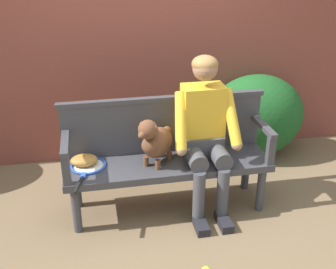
% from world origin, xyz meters
% --- Properties ---
extents(ground_plane, '(40.00, 40.00, 0.00)m').
position_xyz_m(ground_plane, '(0.00, 0.00, 0.00)').
color(ground_plane, brown).
extents(brick_garden_fence, '(8.00, 0.30, 2.50)m').
position_xyz_m(brick_garden_fence, '(0.00, 1.21, 1.25)').
color(brick_garden_fence, brown).
rests_on(brick_garden_fence, ground).
extents(hedge_bush_far_left, '(1.03, 0.74, 0.89)m').
position_xyz_m(hedge_bush_far_left, '(1.10, 0.82, 0.44)').
color(hedge_bush_far_left, '#194C1E').
rests_on(hedge_bush_far_left, ground).
extents(garden_bench, '(1.71, 0.47, 0.46)m').
position_xyz_m(garden_bench, '(0.00, 0.00, 0.40)').
color(garden_bench, '#38383D').
rests_on(garden_bench, ground).
extents(bench_backrest, '(1.75, 0.06, 0.50)m').
position_xyz_m(bench_backrest, '(0.00, 0.21, 0.71)').
color(bench_backrest, '#38383D').
rests_on(bench_backrest, garden_bench).
extents(bench_armrest_left_end, '(0.06, 0.47, 0.28)m').
position_xyz_m(bench_armrest_left_end, '(-0.81, -0.09, 0.66)').
color(bench_armrest_left_end, '#38383D').
rests_on(bench_armrest_left_end, garden_bench).
extents(bench_armrest_right_end, '(0.06, 0.47, 0.28)m').
position_xyz_m(bench_armrest_right_end, '(0.81, -0.09, 0.66)').
color(bench_armrest_right_end, '#38383D').
rests_on(bench_armrest_right_end, garden_bench).
extents(person_seated, '(0.56, 0.64, 1.33)m').
position_xyz_m(person_seated, '(0.30, -0.01, 0.73)').
color(person_seated, black).
rests_on(person_seated, ground).
extents(dog_on_bench, '(0.37, 0.39, 0.43)m').
position_xyz_m(dog_on_bench, '(-0.11, -0.03, 0.68)').
color(dog_on_bench, brown).
rests_on(dog_on_bench, garden_bench).
extents(tennis_racket, '(0.35, 0.58, 0.03)m').
position_xyz_m(tennis_racket, '(-0.66, 0.02, 0.47)').
color(tennis_racket, blue).
rests_on(tennis_racket, garden_bench).
extents(baseball_glove, '(0.23, 0.19, 0.09)m').
position_xyz_m(baseball_glove, '(-0.68, 0.07, 0.51)').
color(baseball_glove, '#9E6B2D').
rests_on(baseball_glove, garden_bench).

